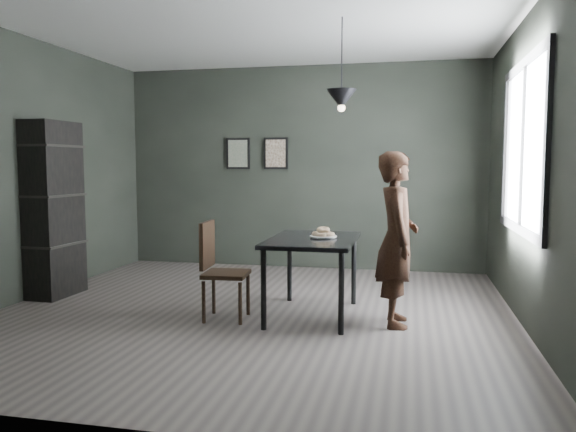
% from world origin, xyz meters
% --- Properties ---
extents(ground, '(5.00, 5.00, 0.00)m').
position_xyz_m(ground, '(0.00, 0.00, 0.00)').
color(ground, '#3B3633').
rests_on(ground, ground).
extents(back_wall, '(5.00, 0.10, 2.80)m').
position_xyz_m(back_wall, '(0.00, 2.50, 1.40)').
color(back_wall, black).
rests_on(back_wall, ground).
extents(ceiling, '(5.00, 5.00, 0.02)m').
position_xyz_m(ceiling, '(0.00, 0.00, 2.80)').
color(ceiling, silver).
rests_on(ceiling, ground).
extents(window_assembly, '(0.04, 1.96, 1.56)m').
position_xyz_m(window_assembly, '(2.47, 0.20, 1.60)').
color(window_assembly, white).
rests_on(window_assembly, ground).
extents(cafe_table, '(0.80, 1.20, 0.75)m').
position_xyz_m(cafe_table, '(0.60, 0.00, 0.67)').
color(cafe_table, black).
rests_on(cafe_table, ground).
extents(white_plate, '(0.23, 0.23, 0.01)m').
position_xyz_m(white_plate, '(0.70, 0.03, 0.76)').
color(white_plate, silver).
rests_on(white_plate, cafe_table).
extents(donut_pile, '(0.23, 0.23, 0.10)m').
position_xyz_m(donut_pile, '(0.70, 0.03, 0.79)').
color(donut_pile, beige).
rests_on(donut_pile, white_plate).
extents(woman, '(0.43, 0.61, 1.56)m').
position_xyz_m(woman, '(1.39, -0.13, 0.78)').
color(woman, black).
rests_on(woman, ground).
extents(wood_chair, '(0.43, 0.43, 0.92)m').
position_xyz_m(wood_chair, '(-0.25, -0.29, 0.52)').
color(wood_chair, black).
rests_on(wood_chair, ground).
extents(shelf_unit, '(0.38, 0.65, 1.91)m').
position_xyz_m(shelf_unit, '(-2.32, 0.23, 0.96)').
color(shelf_unit, black).
rests_on(shelf_unit, ground).
extents(pendant_lamp, '(0.28, 0.28, 0.86)m').
position_xyz_m(pendant_lamp, '(0.85, 0.10, 2.05)').
color(pendant_lamp, black).
rests_on(pendant_lamp, ground).
extents(framed_print_left, '(0.34, 0.04, 0.44)m').
position_xyz_m(framed_print_left, '(-0.90, 2.47, 1.60)').
color(framed_print_left, black).
rests_on(framed_print_left, ground).
extents(framed_print_right, '(0.34, 0.04, 0.44)m').
position_xyz_m(framed_print_right, '(-0.35, 2.47, 1.60)').
color(framed_print_right, black).
rests_on(framed_print_right, ground).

